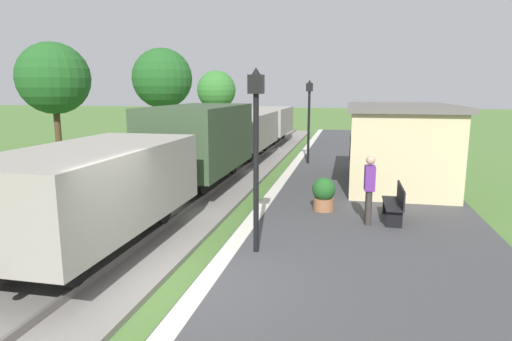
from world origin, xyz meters
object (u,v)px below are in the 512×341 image
(freight_train, at_px, (224,139))
(tree_trackside_far, at_px, (54,79))
(lamp_post_near, at_px, (256,127))
(tree_field_left, at_px, (162,79))
(tree_field_distant, at_px, (216,90))
(lamp_post_far, at_px, (309,106))
(person_waiting, at_px, (369,187))
(station_hut, at_px, (398,144))
(bench_near_hut, at_px, (396,203))
(bench_down_platform, at_px, (375,151))
(potted_planter, at_px, (324,194))

(freight_train, distance_m, tree_trackside_far, 8.14)
(lamp_post_near, distance_m, tree_field_left, 18.87)
(tree_trackside_far, distance_m, tree_field_distant, 14.97)
(tree_field_distant, bearing_deg, lamp_post_far, -56.93)
(tree_field_left, bearing_deg, person_waiting, -50.41)
(lamp_post_near, distance_m, tree_field_distant, 25.04)
(freight_train, bearing_deg, station_hut, -15.16)
(freight_train, height_order, person_waiting, freight_train)
(lamp_post_far, bearing_deg, bench_near_hut, -70.16)
(bench_near_hut, xyz_separation_m, lamp_post_far, (-2.99, 8.30, 2.08))
(lamp_post_far, distance_m, tree_field_distant, 14.97)
(person_waiting, bearing_deg, bench_down_platform, -97.13)
(lamp_post_far, height_order, tree_field_left, tree_field_left)
(potted_planter, bearing_deg, tree_field_left, 128.76)
(station_hut, height_order, bench_down_platform, station_hut)
(lamp_post_far, bearing_deg, tree_field_distant, 123.07)
(bench_near_hut, bearing_deg, tree_field_distant, 118.17)
(bench_down_platform, relative_size, potted_planter, 1.64)
(potted_planter, height_order, tree_field_left, tree_field_left)
(freight_train, relative_size, bench_near_hut, 17.33)
(bench_down_platform, relative_size, tree_field_left, 0.25)
(lamp_post_near, bearing_deg, bench_down_platform, 76.35)
(bench_down_platform, distance_m, person_waiting, 9.95)
(bench_near_hut, distance_m, tree_field_distant, 23.79)
(tree_field_distant, bearing_deg, lamp_post_near, -70.97)
(lamp_post_near, bearing_deg, bench_near_hut, 43.42)
(station_hut, relative_size, bench_near_hut, 3.87)
(person_waiting, bearing_deg, tree_trackside_far, -29.34)
(freight_train, xyz_separation_m, station_hut, (6.80, -1.84, 0.17))
(bench_near_hut, xyz_separation_m, tree_field_left, (-12.24, 13.56, 3.45))
(freight_train, relative_size, person_waiting, 15.20)
(person_waiting, xyz_separation_m, tree_field_left, (-11.56, 13.98, 2.99))
(bench_down_platform, relative_size, lamp_post_near, 0.41)
(freight_train, distance_m, lamp_post_near, 9.94)
(freight_train, bearing_deg, lamp_post_near, -70.05)
(station_hut, distance_m, person_waiting, 5.14)
(tree_field_left, relative_size, tree_field_distant, 1.21)
(freight_train, relative_size, tree_trackside_far, 4.64)
(station_hut, bearing_deg, tree_trackside_far, 173.79)
(station_hut, xyz_separation_m, potted_planter, (-2.28, -3.99, -0.93))
(lamp_post_far, relative_size, tree_trackside_far, 0.66)
(bench_down_platform, bearing_deg, freight_train, -154.20)
(lamp_post_near, height_order, tree_trackside_far, tree_trackside_far)
(bench_down_platform, bearing_deg, lamp_post_far, -158.24)
(lamp_post_far, bearing_deg, station_hut, -47.25)
(potted_planter, xyz_separation_m, tree_field_distant, (-9.32, 20.24, 2.75))
(station_hut, bearing_deg, potted_planter, -119.71)
(freight_train, xyz_separation_m, lamp_post_far, (3.36, 1.88, 1.32))
(station_hut, relative_size, tree_field_left, 0.97)
(potted_planter, relative_size, lamp_post_near, 0.25)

